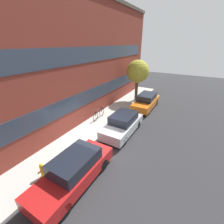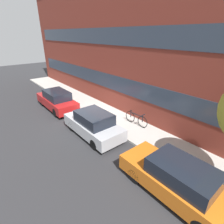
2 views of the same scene
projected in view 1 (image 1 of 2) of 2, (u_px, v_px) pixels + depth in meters
name	position (u px, v px, depth m)	size (l,w,h in m)	color
ground_plane	(96.00, 141.00, 10.08)	(56.00, 56.00, 0.00)	#2B2B2D
sidewalk_strip	(83.00, 136.00, 10.58)	(28.00, 2.32, 0.12)	#B2AFA8
rowhouse_facade	(57.00, 65.00, 9.33)	(28.00, 1.02, 9.51)	maroon
parked_car_red	(74.00, 170.00, 6.83)	(4.32, 1.62, 1.47)	#AD1919
parked_car_silver	(123.00, 124.00, 10.78)	(3.95, 1.67, 1.45)	#B2B5BA
parked_car_orange	(146.00, 101.00, 14.98)	(4.28, 1.63, 1.43)	#D16619
fire_hydrant	(42.00, 170.00, 7.11)	(0.47, 0.26, 0.78)	gold
bicycle	(99.00, 114.00, 12.71)	(1.74, 0.44, 0.84)	black
street_tree	(138.00, 72.00, 15.69)	(2.36, 2.36, 4.35)	brown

